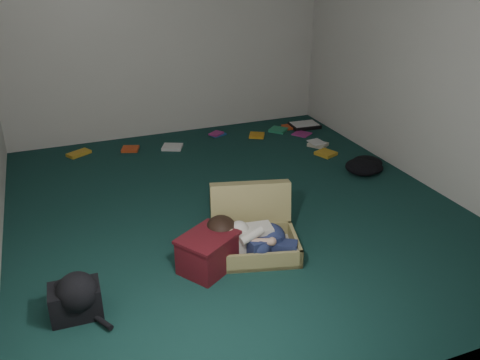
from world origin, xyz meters
TOP-DOWN VIEW (x-y plane):
  - floor at (0.00, 0.00)m, footprint 4.50×4.50m
  - wall_back at (0.00, 2.25)m, footprint 4.50×0.00m
  - wall_front at (0.00, -2.25)m, footprint 4.50×0.00m
  - wall_right at (2.00, 0.00)m, footprint 0.00×4.50m
  - suitcase at (-0.09, -0.67)m, footprint 0.80×0.79m
  - person at (-0.18, -0.82)m, footprint 0.67×0.47m
  - maroon_bin at (-0.53, -0.84)m, footprint 0.53×0.50m
  - backpack at (-1.51, -1.03)m, footprint 0.42×0.34m
  - clothing_pile at (1.70, 0.32)m, footprint 0.54×0.48m
  - paper_tray at (1.70, 1.79)m, footprint 0.39×0.30m
  - book_scatter at (0.68, 1.61)m, footprint 3.00×1.37m

SIDE VIEW (x-z plane):
  - floor at x=0.00m, z-range 0.00..0.00m
  - book_scatter at x=0.68m, z-range 0.00..0.02m
  - paper_tray at x=1.70m, z-range 0.00..0.05m
  - clothing_pile at x=1.70m, z-range 0.00..0.15m
  - backpack at x=-1.51m, z-range 0.00..0.24m
  - suitcase at x=-0.09m, z-range -0.10..0.39m
  - maroon_bin at x=-0.53m, z-range 0.00..0.29m
  - person at x=-0.18m, z-range 0.04..0.34m
  - wall_back at x=0.00m, z-range -0.95..3.55m
  - wall_front at x=0.00m, z-range -0.95..3.55m
  - wall_right at x=2.00m, z-range -0.95..3.55m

